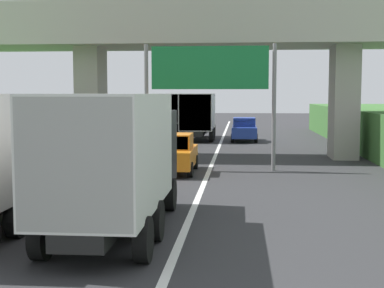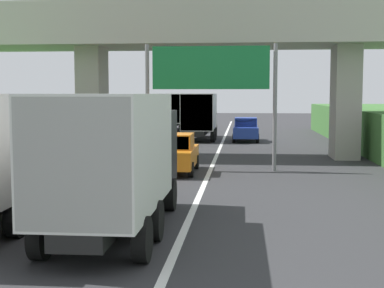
# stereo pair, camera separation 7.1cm
# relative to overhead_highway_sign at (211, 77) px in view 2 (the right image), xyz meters

# --- Properties ---
(lane_centre_stripe) EXTENTS (0.20, 90.49, 0.01)m
(lane_centre_stripe) POSITION_rel_overhead_highway_sign_xyz_m (0.00, -1.05, -4.19)
(lane_centre_stripe) COLOR white
(lane_centre_stripe) RESTS_ON ground
(overpass_bridge) EXTENTS (40.00, 4.80, 8.14)m
(overpass_bridge) POSITION_rel_overhead_highway_sign_xyz_m (0.00, 5.26, 1.99)
(overpass_bridge) COLOR #ADA89E
(overpass_bridge) RESTS_ON ground
(overhead_highway_sign) EXTENTS (5.88, 0.18, 5.64)m
(overhead_highway_sign) POSITION_rel_overhead_highway_sign_xyz_m (0.00, 0.00, 0.00)
(overhead_highway_sign) COLOR slate
(overhead_highway_sign) RESTS_ON ground
(truck_black) EXTENTS (2.44, 7.30, 3.44)m
(truck_black) POSITION_rel_overhead_highway_sign_xyz_m (-1.64, -11.51, -2.26)
(truck_black) COLOR black
(truck_black) RESTS_ON ground
(truck_silver) EXTENTS (2.44, 7.30, 3.44)m
(truck_silver) POSITION_rel_overhead_highway_sign_xyz_m (-1.75, 16.62, -2.26)
(truck_silver) COLOR black
(truck_silver) RESTS_ON ground
(truck_yellow) EXTENTS (2.44, 7.30, 3.44)m
(truck_yellow) POSITION_rel_overhead_highway_sign_xyz_m (-5.13, 26.29, -2.26)
(truck_yellow) COLOR black
(truck_yellow) RESTS_ON ground
(car_blue) EXTENTS (1.86, 4.10, 1.72)m
(car_blue) POSITION_rel_overhead_highway_sign_xyz_m (1.65, 15.34, -3.34)
(car_blue) COLOR #233D9E
(car_blue) RESTS_ON ground
(car_orange) EXTENTS (1.86, 4.10, 1.72)m
(car_orange) POSITION_rel_overhead_highway_sign_xyz_m (-1.49, -0.96, -3.34)
(car_orange) COLOR orange
(car_orange) RESTS_ON ground
(construction_barrel_3) EXTENTS (0.57, 0.57, 0.90)m
(construction_barrel_3) POSITION_rel_overhead_highway_sign_xyz_m (-6.58, -6.13, -3.73)
(construction_barrel_3) COLOR orange
(construction_barrel_3) RESTS_ON ground
(construction_barrel_4) EXTENTS (0.57, 0.57, 0.90)m
(construction_barrel_4) POSITION_rel_overhead_highway_sign_xyz_m (-6.58, -1.42, -3.73)
(construction_barrel_4) COLOR orange
(construction_barrel_4) RESTS_ON ground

